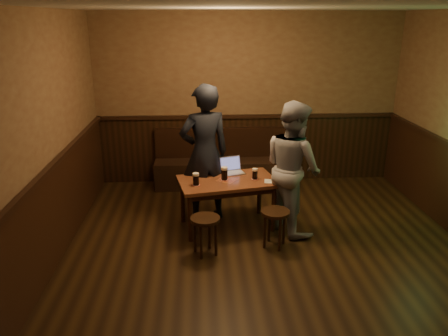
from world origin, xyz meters
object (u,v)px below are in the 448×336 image
pint_left (196,179)px  pint_mid (224,173)px  person_suit (205,154)px  person_grey (293,167)px  pub_table (227,186)px  stool_left (205,225)px  stool_right (275,218)px  pint_right (255,174)px  laptop (232,169)px  bench (221,167)px

pint_left → pint_mid: (0.37, 0.17, 0.01)m
person_suit → person_grey: size_ratio=1.09×
pub_table → stool_left: bearing=-124.6°
stool_right → person_grey: (0.29, 0.47, 0.49)m
pint_right → laptop: (-0.29, 0.28, -0.02)m
pint_right → pub_table: bearing=-178.5°
pint_mid → person_suit: person_suit is taller
bench → person_suit: person_suit is taller
pint_mid → laptop: 0.31m
bench → person_suit: size_ratio=1.16×
pint_mid → person_suit: size_ratio=0.09×
bench → pint_left: 1.83m
stool_left → person_suit: 1.16m
laptop → person_grey: size_ratio=0.21×
pint_left → person_grey: bearing=2.9°
stool_right → pint_left: pint_left is taller
stool_left → pint_mid: bearing=69.5°
bench → pint_left: bench is taller
bench → stool_right: (0.55, -2.14, 0.07)m
person_suit → laptop: bearing=161.2°
stool_right → pint_left: size_ratio=2.90×
stool_right → pint_left: 1.11m
stool_left → stool_right: 0.86m
laptop → person_grey: person_grey is taller
pint_mid → pint_right: bearing=0.7°
pint_right → laptop: 0.40m
bench → stool_left: bench is taller
pint_left → pint_mid: 0.41m
stool_left → pint_mid: 0.85m
pub_table → pint_mid: 0.18m
stool_right → pint_left: (-0.96, 0.41, 0.37)m
laptop → person_suit: bearing=161.0°
bench → stool_left: size_ratio=4.62×
stool_right → pint_mid: (-0.59, 0.58, 0.38)m
bench → pub_table: (0.00, -1.56, 0.27)m
bench → laptop: 1.34m
laptop → stool_right: bearing=-78.8°
pint_left → stool_right: bearing=-23.1°
pint_left → laptop: bearing=43.0°
pub_table → laptop: bearing=63.0°
pint_right → person_grey: size_ratio=0.09×
laptop → person_suit: 0.43m
stool_left → pint_mid: (0.27, 0.72, 0.38)m
person_suit → pub_table: bearing=117.0°
bench → pint_right: (0.37, -1.55, 0.44)m
pint_right → person_grey: 0.50m
pub_table → pint_left: 0.47m
bench → pub_table: 1.58m
stool_left → laptop: bearing=69.0°
person_suit → pint_mid: bearing=113.6°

